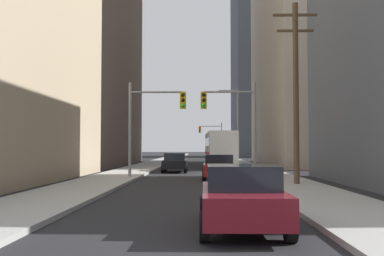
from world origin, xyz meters
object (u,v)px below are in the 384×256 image
traffic_signal_near_right (231,114)px  sedan_red (219,167)px  city_bus (220,148)px  traffic_signal_near_left (154,114)px  traffic_signal_far_right (212,135)px  sedan_black (175,162)px  sedan_maroon (242,197)px

traffic_signal_near_right → sedan_red: bearing=-124.9°
city_bus → traffic_signal_near_right: traffic_signal_near_right is taller
traffic_signal_near_left → traffic_signal_near_right: bearing=-0.0°
sedan_red → traffic_signal_far_right: bearing=89.2°
sedan_red → traffic_signal_near_right: traffic_signal_near_right is taller
sedan_black → traffic_signal_far_right: size_ratio=0.70×
sedan_red → traffic_signal_near_right: bearing=55.1°
sedan_red → traffic_signal_far_right: 45.38m
sedan_black → traffic_signal_far_right: 37.14m
city_bus → sedan_black: size_ratio=2.74×
sedan_red → traffic_signal_near_right: (0.84, 1.20, 3.25)m
city_bus → sedan_red: (-0.80, -17.40, -1.16)m
sedan_maroon → traffic_signal_near_right: (0.94, 17.18, 3.25)m
sedan_maroon → traffic_signal_near_left: bearing=102.7°
sedan_black → traffic_signal_near_left: 8.00m
traffic_signal_near_left → traffic_signal_far_right: 44.30m
sedan_black → sedan_maroon: bearing=-83.0°
sedan_maroon → sedan_black: (-2.99, 24.44, 0.00)m
sedan_black → traffic_signal_near_right: size_ratio=0.70×
city_bus → traffic_signal_far_right: size_ratio=1.93×
traffic_signal_far_right → sedan_black: bearing=-95.8°
sedan_maroon → city_bus: bearing=88.5°
sedan_black → traffic_signal_near_right: (3.92, -7.26, 3.25)m
city_bus → sedan_maroon: bearing=-91.5°
city_bus → traffic_signal_far_right: 27.94m
sedan_black → traffic_signal_near_left: (-0.87, -7.26, 3.26)m
traffic_signal_near_right → traffic_signal_far_right: 44.06m
sedan_red → traffic_signal_near_right: size_ratio=0.70×
sedan_maroon → traffic_signal_far_right: 61.34m
sedan_maroon → traffic_signal_near_right: 17.52m
city_bus → traffic_signal_near_right: 16.33m
city_bus → sedan_black: bearing=-113.5°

